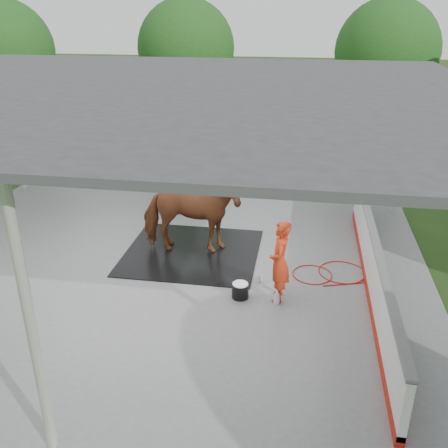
% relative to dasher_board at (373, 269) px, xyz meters
% --- Properties ---
extents(ground, '(100.00, 100.00, 0.00)m').
position_rel_dasher_board_xyz_m(ground, '(-4.60, 0.00, -0.59)').
color(ground, '#1E3814').
extents(concrete_slab, '(12.00, 10.00, 0.05)m').
position_rel_dasher_board_xyz_m(concrete_slab, '(-4.60, 0.00, -0.57)').
color(concrete_slab, slate).
rests_on(concrete_slab, ground).
extents(pavilion_structure, '(12.60, 10.60, 4.05)m').
position_rel_dasher_board_xyz_m(pavilion_structure, '(-4.60, -0.00, 3.37)').
color(pavilion_structure, beige).
rests_on(pavilion_structure, ground).
extents(dasher_board, '(0.16, 8.00, 1.15)m').
position_rel_dasher_board_xyz_m(dasher_board, '(0.00, 0.00, 0.00)').
color(dasher_board, '#A6190D').
rests_on(dasher_board, concrete_slab).
extents(tree_belt, '(28.00, 28.00, 5.80)m').
position_rel_dasher_board_xyz_m(tree_belt, '(-4.30, 0.90, 3.20)').
color(tree_belt, '#382314').
rests_on(tree_belt, ground).
extents(rubber_mat, '(3.13, 2.93, 0.02)m').
position_rel_dasher_board_xyz_m(rubber_mat, '(-4.00, 1.16, -0.53)').
color(rubber_mat, black).
rests_on(rubber_mat, concrete_slab).
extents(horse, '(2.43, 1.32, 1.96)m').
position_rel_dasher_board_xyz_m(horse, '(-4.00, 1.16, 0.46)').
color(horse, brown).
rests_on(horse, rubber_mat).
extents(handler, '(0.41, 0.62, 1.69)m').
position_rel_dasher_board_xyz_m(handler, '(-1.85, -0.55, 0.30)').
color(handler, red).
rests_on(handler, concrete_slab).
extents(wash_bucket, '(0.35, 0.35, 0.32)m').
position_rel_dasher_board_xyz_m(wash_bucket, '(-2.61, -0.63, -0.38)').
color(wash_bucket, black).
rests_on(wash_bucket, concrete_slab).
extents(soap_bottle_a, '(0.13, 0.14, 0.31)m').
position_rel_dasher_board_xyz_m(soap_bottle_a, '(-1.86, -0.75, -0.39)').
color(soap_bottle_a, silver).
rests_on(soap_bottle_a, concrete_slab).
extents(soap_bottle_b, '(0.13, 0.13, 0.21)m').
position_rel_dasher_board_xyz_m(soap_bottle_b, '(-2.28, 0.07, -0.44)').
color(soap_bottle_b, '#338CD8').
rests_on(soap_bottle_b, concrete_slab).
extents(hose_coil, '(1.94, 1.20, 0.02)m').
position_rel_dasher_board_xyz_m(hose_coil, '(-0.78, 0.65, -0.53)').
color(hose_coil, '#B8170D').
rests_on(hose_coil, concrete_slab).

